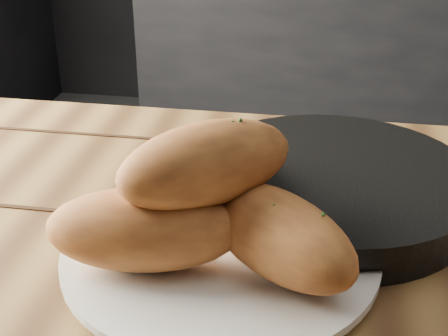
# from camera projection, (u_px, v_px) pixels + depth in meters

# --- Properties ---
(plate) EXTENTS (0.29, 0.29, 0.02)m
(plate) POSITION_uv_depth(u_px,v_px,m) (220.00, 254.00, 0.58)
(plate) COLOR white
(plate) RESTS_ON table
(bread_rolls) EXTENTS (0.29, 0.26, 0.12)m
(bread_rolls) POSITION_uv_depth(u_px,v_px,m) (213.00, 202.00, 0.56)
(bread_rolls) COLOR #CC7B38
(bread_rolls) RESTS_ON plate
(skillet) EXTENTS (0.44, 0.30, 0.05)m
(skillet) POSITION_uv_depth(u_px,v_px,m) (334.00, 186.00, 0.67)
(skillet) COLOR black
(skillet) RESTS_ON table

